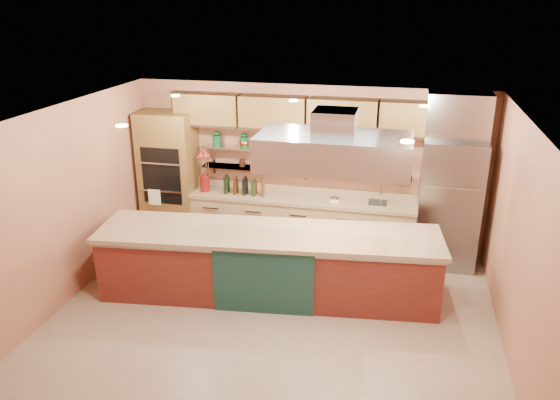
% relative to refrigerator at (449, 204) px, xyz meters
% --- Properties ---
extents(floor, '(6.00, 5.00, 0.02)m').
position_rel_refrigerator_xyz_m(floor, '(-2.35, -2.14, -1.06)').
color(floor, tan).
rests_on(floor, ground).
extents(ceiling, '(6.00, 5.00, 0.02)m').
position_rel_refrigerator_xyz_m(ceiling, '(-2.35, -2.14, 1.75)').
color(ceiling, black).
rests_on(ceiling, wall_back).
extents(wall_back, '(6.00, 0.04, 2.80)m').
position_rel_refrigerator_xyz_m(wall_back, '(-2.35, 0.36, 0.35)').
color(wall_back, '#AA6D50').
rests_on(wall_back, floor).
extents(wall_front, '(6.00, 0.04, 2.80)m').
position_rel_refrigerator_xyz_m(wall_front, '(-2.35, -4.64, 0.35)').
color(wall_front, '#AA6D50').
rests_on(wall_front, floor).
extents(wall_left, '(0.04, 5.00, 2.80)m').
position_rel_refrigerator_xyz_m(wall_left, '(-5.35, -2.14, 0.35)').
color(wall_left, '#AA6D50').
rests_on(wall_left, floor).
extents(wall_right, '(0.04, 5.00, 2.80)m').
position_rel_refrigerator_xyz_m(wall_right, '(0.65, -2.14, 0.35)').
color(wall_right, '#AA6D50').
rests_on(wall_right, floor).
extents(oven_stack, '(0.95, 0.64, 2.30)m').
position_rel_refrigerator_xyz_m(oven_stack, '(-4.80, 0.04, 0.10)').
color(oven_stack, brown).
rests_on(oven_stack, floor).
extents(refrigerator, '(0.95, 0.72, 2.10)m').
position_rel_refrigerator_xyz_m(refrigerator, '(0.00, 0.00, 0.00)').
color(refrigerator, gray).
rests_on(refrigerator, floor).
extents(back_counter, '(3.84, 0.64, 0.93)m').
position_rel_refrigerator_xyz_m(back_counter, '(-2.40, 0.06, -0.58)').
color(back_counter, tan).
rests_on(back_counter, floor).
extents(wall_shelf_lower, '(3.60, 0.26, 0.03)m').
position_rel_refrigerator_xyz_m(wall_shelf_lower, '(-2.40, 0.23, 0.30)').
color(wall_shelf_lower, '#AAADB1').
rests_on(wall_shelf_lower, wall_back).
extents(wall_shelf_upper, '(3.60, 0.26, 0.03)m').
position_rel_refrigerator_xyz_m(wall_shelf_upper, '(-2.40, 0.23, 0.65)').
color(wall_shelf_upper, '#AAADB1').
rests_on(wall_shelf_upper, wall_back).
extents(upper_cabinets, '(4.60, 0.36, 0.55)m').
position_rel_refrigerator_xyz_m(upper_cabinets, '(-2.35, 0.18, 1.30)').
color(upper_cabinets, brown).
rests_on(upper_cabinets, wall_back).
extents(range_hood, '(2.00, 1.00, 0.45)m').
position_rel_refrigerator_xyz_m(range_hood, '(-1.66, -1.62, 1.20)').
color(range_hood, '#AAADB1').
rests_on(range_hood, ceiling).
extents(ceiling_downlights, '(4.00, 2.80, 0.02)m').
position_rel_refrigerator_xyz_m(ceiling_downlights, '(-2.35, -1.94, 1.72)').
color(ceiling_downlights, '#FFE5A5').
rests_on(ceiling_downlights, ceiling).
extents(island, '(4.90, 1.57, 1.00)m').
position_rel_refrigerator_xyz_m(island, '(-2.56, -1.62, -0.55)').
color(island, maroon).
rests_on(island, floor).
extents(flower_vase, '(0.17, 0.17, 0.29)m').
position_rel_refrigerator_xyz_m(flower_vase, '(-4.13, 0.01, 0.03)').
color(flower_vase, maroon).
rests_on(flower_vase, back_counter).
extents(oil_bottle_cluster, '(0.81, 0.51, 0.25)m').
position_rel_refrigerator_xyz_m(oil_bottle_cluster, '(-3.39, 0.01, 0.01)').
color(oil_bottle_cluster, black).
rests_on(oil_bottle_cluster, back_counter).
extents(kitchen_scale, '(0.20, 0.18, 0.09)m').
position_rel_refrigerator_xyz_m(kitchen_scale, '(-1.83, 0.01, -0.07)').
color(kitchen_scale, white).
rests_on(kitchen_scale, back_counter).
extents(bar_faucet, '(0.04, 0.04, 0.23)m').
position_rel_refrigerator_xyz_m(bar_faucet, '(-1.07, 0.11, -0.00)').
color(bar_faucet, white).
rests_on(bar_faucet, back_counter).
extents(copper_kettle, '(0.22, 0.22, 0.14)m').
position_rel_refrigerator_xyz_m(copper_kettle, '(-3.45, 0.23, 0.73)').
color(copper_kettle, '#D16030').
rests_on(copper_kettle, wall_shelf_upper).
extents(green_canister, '(0.18, 0.18, 0.18)m').
position_rel_refrigerator_xyz_m(green_canister, '(-2.84, 0.23, 0.75)').
color(green_canister, '#0E4223').
rests_on(green_canister, wall_shelf_upper).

